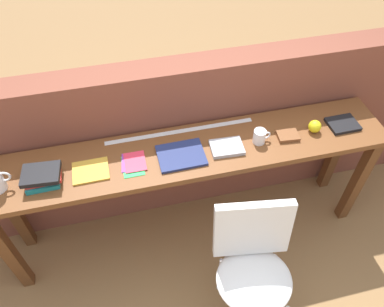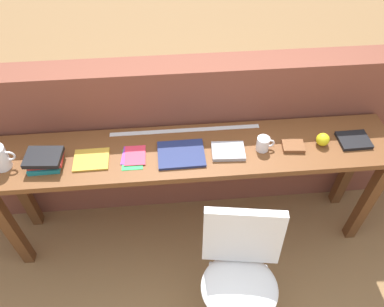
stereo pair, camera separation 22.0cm
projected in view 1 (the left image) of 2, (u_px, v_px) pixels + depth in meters
The scene contains 14 objects.
ground_plane at pixel (200, 262), 2.70m from camera, with size 40.00×40.00×0.00m, color olive.
brick_wall_back at pixel (179, 140), 2.66m from camera, with size 6.00×0.20×1.26m, color brown.
sideboard at pixel (190, 165), 2.36m from camera, with size 2.50×0.44×0.88m.
chair_white_moulded at pixel (253, 263), 2.14m from camera, with size 0.50×0.51×0.89m.
book_stack_leftmost at pixel (42, 177), 2.06m from camera, with size 0.22×0.17×0.08m.
magazine_cycling at pixel (91, 171), 2.13m from camera, with size 0.20×0.17×0.01m, color gold.
pamphlet_pile_colourful at pixel (133, 163), 2.17m from camera, with size 0.15×0.19×0.01m.
book_open_centre at pixel (181, 155), 2.21m from camera, with size 0.28×0.22×0.02m, color navy.
book_grey_hardcover at pixel (227, 147), 2.25m from camera, with size 0.19×0.14×0.02m, color #9E9EA3.
mug at pixel (260, 136), 2.27m from camera, with size 0.11×0.08×0.09m.
leather_journal_brown at pixel (288, 136), 2.32m from camera, with size 0.13×0.10×0.02m, color brown.
sports_ball_small at pixel (315, 126), 2.33m from camera, with size 0.08×0.08×0.08m, color yellow.
book_repair_rightmost at pixel (343, 124), 2.39m from camera, with size 0.19×0.15×0.02m, color black.
ruler_metal_back_edge at pixel (180, 131), 2.36m from camera, with size 0.95×0.03×0.00m, color silver.
Camera 1 is at (-0.35, -1.20, 2.52)m, focal length 35.00 mm.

